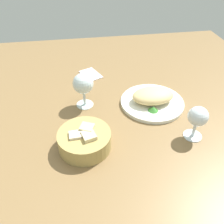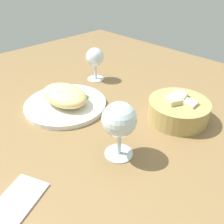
{
  "view_description": "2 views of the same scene",
  "coord_description": "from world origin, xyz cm",
  "views": [
    {
      "loc": [
        17.94,
        72.26,
        56.14
      ],
      "look_at": [
        7.83,
        8.28,
        3.73
      ],
      "focal_mm": 38.11,
      "sensor_mm": 36.0,
      "label": 1
    },
    {
      "loc": [
        45.28,
        -32.32,
        38.59
      ],
      "look_at": [
        6.52,
        5.59,
        3.23
      ],
      "focal_mm": 38.43,
      "sensor_mm": 36.0,
      "label": 2
    }
  ],
  "objects": [
    {
      "name": "plate",
      "position": [
        -9.14,
        1.15,
        0.7
      ],
      "size": [
        24.5,
        24.5,
        1.4
      ],
      "primitive_type": "cylinder",
      "color": "white",
      "rests_on": "ground_plane"
    },
    {
      "name": "omelette",
      "position": [
        -9.14,
        1.15,
        3.91
      ],
      "size": [
        16.48,
        11.44,
        5.01
      ],
      "primitive_type": "ellipsoid",
      "rotation": [
        0.0,
        0.0,
        0.05
      ],
      "color": "#E8C783",
      "rests_on": "plate"
    },
    {
      "name": "folded_napkin",
      "position": [
        12.54,
        -25.11,
        0.4
      ],
      "size": [
        10.9,
        12.91,
        0.8
      ],
      "primitive_type": "cube",
      "rotation": [
        0.0,
        0.0,
        1.99
      ],
      "color": "white",
      "rests_on": "ground_plane"
    },
    {
      "name": "bread_basket",
      "position": [
        18.23,
        19.7,
        3.06
      ],
      "size": [
        16.57,
        16.57,
        7.12
      ],
      "color": "tan",
      "rests_on": "ground_plane"
    },
    {
      "name": "lettuce_garnish",
      "position": [
        -7.75,
        6.92,
        2.28
      ],
      "size": [
        3.8,
        3.8,
        1.75
      ],
      "primitive_type": "cone",
      "color": "#3F8D35",
      "rests_on": "plate"
    },
    {
      "name": "wine_glass_near",
      "position": [
        16.83,
        -2.3,
        9.21
      ],
      "size": [
        7.71,
        7.71,
        13.63
      ],
      "color": "silver",
      "rests_on": "ground_plane"
    },
    {
      "name": "ground_plane",
      "position": [
        0.0,
        0.0,
        -1.0
      ],
      "size": [
        140.0,
        140.0,
        2.0
      ],
      "primitive_type": "cube",
      "color": "olive"
    },
    {
      "name": "wine_glass_far",
      "position": [
        -17.43,
        20.51,
        7.87
      ],
      "size": [
        6.46,
        6.46,
        11.82
      ],
      "color": "silver",
      "rests_on": "ground_plane"
    }
  ]
}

